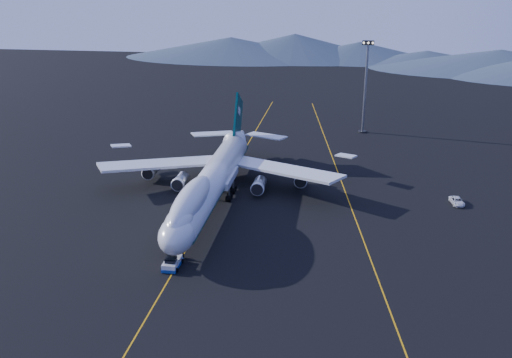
# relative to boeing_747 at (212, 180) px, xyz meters

# --- Properties ---
(ground) EXTENTS (500.00, 500.00, 0.00)m
(ground) POSITION_rel_boeing_747_xyz_m (-0.00, -0.03, -5.81)
(ground) COLOR black
(ground) RESTS_ON ground
(taxiway_line_main) EXTENTS (0.25, 220.00, 0.01)m
(taxiway_line_main) POSITION_rel_boeing_747_xyz_m (-0.00, -0.03, -5.80)
(taxiway_line_main) COLOR orange
(taxiway_line_main) RESTS_ON ground
(taxiway_line_side) EXTENTS (28.08, 198.09, 0.01)m
(taxiway_line_side) POSITION_rel_boeing_747_xyz_m (30.00, 9.97, -5.80)
(taxiway_line_side) COLOR orange
(taxiway_line_side) RESTS_ON ground
(boeing_747) EXTENTS (59.62, 72.43, 19.37)m
(boeing_747) POSITION_rel_boeing_747_xyz_m (0.00, 0.00, 0.00)
(boeing_747) COLOR silver
(boeing_747) RESTS_ON ground
(pushback_tug) EXTENTS (3.04, 5.22, 2.26)m
(pushback_tug) POSITION_rel_boeing_747_xyz_m (-0.64, -29.88, -5.10)
(pushback_tug) COLOR silver
(pushback_tug) RESTS_ON ground
(service_van) EXTENTS (3.14, 5.62, 1.48)m
(service_van) POSITION_rel_boeing_747_xyz_m (54.70, 8.24, -5.07)
(service_van) COLOR silver
(service_van) RESTS_ON ground
(floodlight_mast) EXTENTS (3.65, 2.74, 29.52)m
(floodlight_mast) POSITION_rel_boeing_747_xyz_m (35.00, 67.85, 9.14)
(floodlight_mast) COLOR black
(floodlight_mast) RESTS_ON ground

